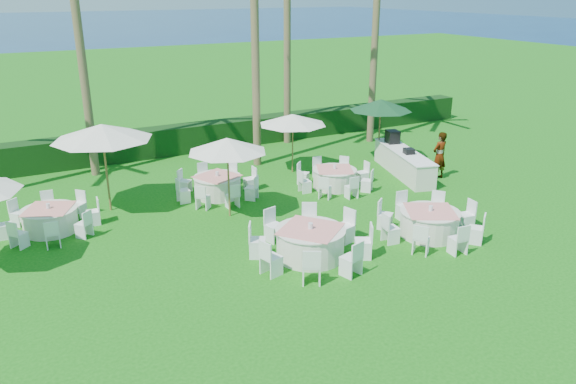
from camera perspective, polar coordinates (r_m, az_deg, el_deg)
name	(u,v)px	position (r m, az deg, el deg)	size (l,w,h in m)	color
ground	(267,274)	(14.55, -2.13, -8.33)	(120.00, 120.00, 0.00)	#12590F
hedge	(146,143)	(25.01, -14.27, 4.80)	(34.00, 1.00, 1.20)	black
ocean	(16,29)	(113.90, -25.94, 14.66)	(260.00, 260.00, 0.00)	#082453
banquet_table_b	(310,242)	(15.24, 2.28, -5.11)	(3.30, 3.30, 1.00)	silver
banquet_table_c	(429,222)	(17.06, 14.17, -3.01)	(3.09, 3.09, 0.93)	silver
banquet_table_d	(50,219)	(18.30, -23.01, -2.55)	(2.87, 2.87, 0.88)	silver
banquet_table_e	(218,185)	(19.82, -7.16, 0.66)	(2.92, 2.92, 0.89)	silver
banquet_table_f	(334,178)	(20.59, 4.74, 1.46)	(2.81, 2.81, 0.86)	silver
umbrella_b	(227,145)	(17.41, -6.20, 4.77)	(2.49, 2.49, 2.59)	brown
umbrella_c	(102,132)	(18.67, -18.38, 5.81)	(3.15, 3.15, 2.90)	brown
umbrella_d	(293,119)	(21.79, 0.47, 7.39)	(2.64, 2.64, 2.34)	brown
umbrella_green	(381,105)	(23.40, 9.41, 8.72)	(2.55, 2.55, 2.65)	brown
buffet_table	(403,161)	(22.43, 11.61, 3.05)	(1.92, 4.21, 1.47)	silver
staff_person	(440,155)	(22.13, 15.14, 3.61)	(0.67, 0.44, 1.83)	gray
palm_b	(78,28)	(22.33, -20.57, 15.35)	(4.36, 4.27, 10.17)	brown
palm_c	(254,3)	(22.34, -3.44, 18.59)	(4.16, 4.40, 11.74)	brown
palm_d	(287,46)	(25.96, -0.08, 14.63)	(4.19, 4.39, 8.03)	brown
palm_e	(375,35)	(26.43, 8.85, 15.48)	(4.36, 4.27, 8.90)	brown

